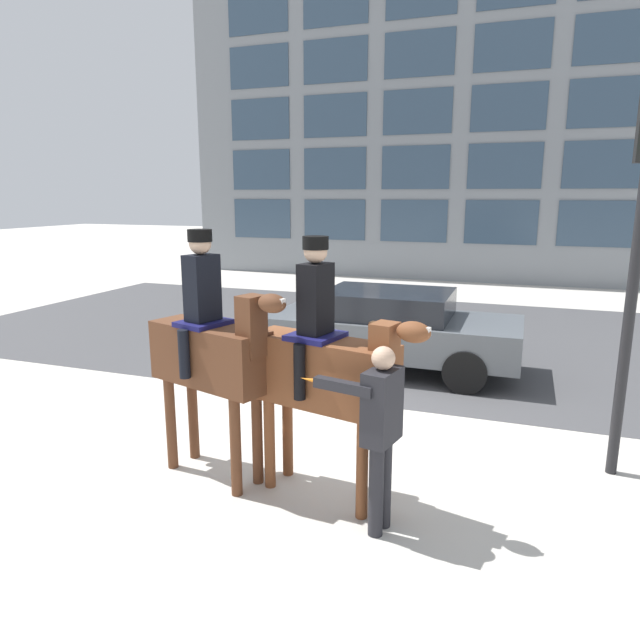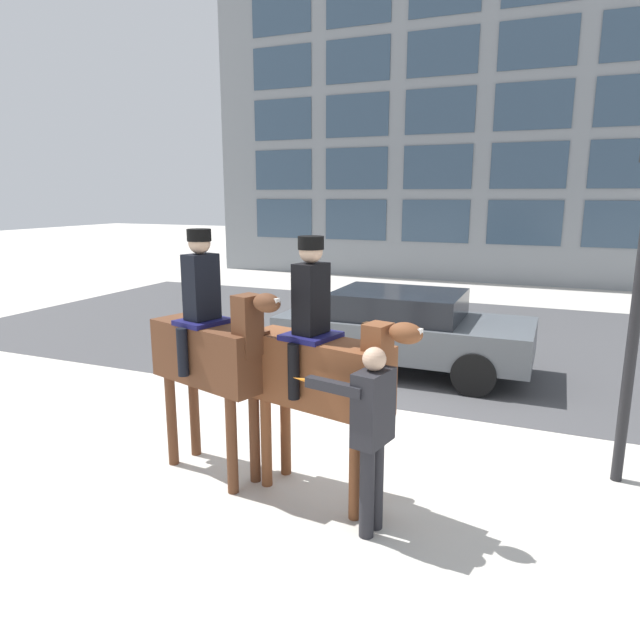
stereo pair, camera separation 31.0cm
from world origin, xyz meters
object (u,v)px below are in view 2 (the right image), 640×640
at_px(mounted_horse_lead, 210,348).
at_px(mounted_horse_companion, 320,367).
at_px(pedestrian_bystander, 371,426).
at_px(street_car_near_lane, 403,329).

distance_m(mounted_horse_lead, mounted_horse_companion, 1.21).
distance_m(pedestrian_bystander, street_car_near_lane, 4.85).
bearing_deg(pedestrian_bystander, mounted_horse_companion, -20.55).
bearing_deg(mounted_horse_companion, mounted_horse_lead, -166.61).
xyz_separation_m(mounted_horse_lead, mounted_horse_companion, (1.21, 0.01, -0.06)).
relative_size(mounted_horse_lead, pedestrian_bystander, 1.53).
xyz_separation_m(mounted_horse_companion, pedestrian_bystander, (0.64, -0.41, -0.33)).
bearing_deg(street_car_near_lane, pedestrian_bystander, -78.58).
bearing_deg(street_car_near_lane, mounted_horse_companion, -85.84).
distance_m(mounted_horse_companion, pedestrian_bystander, 0.83).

